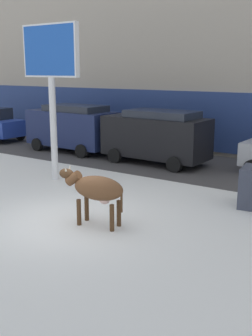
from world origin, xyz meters
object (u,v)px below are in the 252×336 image
(cow_brown, at_px, (96,189))
(car_navy_van, at_px, (72,127))
(pedestrian_by_cars, at_px, (205,136))
(billboard, at_px, (51,61))
(car_black_van, at_px, (156,135))
(pedestrian_near_billboard, at_px, (102,126))

(cow_brown, xyz_separation_m, car_navy_van, (-7.38, 7.42, 0.25))
(car_navy_van, xyz_separation_m, pedestrian_by_cars, (5.75, 3.11, -0.36))
(billboard, xyz_separation_m, car_navy_van, (-3.16, 4.56, -3.07))
(billboard, distance_m, pedestrian_by_cars, 8.80)
(cow_brown, distance_m, pedestrian_by_cars, 10.66)
(pedestrian_by_cars, bearing_deg, car_navy_van, -151.55)
(car_navy_van, distance_m, car_black_van, 4.88)
(cow_brown, bearing_deg, car_black_van, 108.78)
(cow_brown, distance_m, pedestrian_near_billboard, 13.14)
(billboard, xyz_separation_m, pedestrian_by_cars, (2.59, 7.67, -3.43))
(pedestrian_by_cars, bearing_deg, car_black_van, -105.28)
(pedestrian_near_billboard, bearing_deg, pedestrian_by_cars, 0.00)
(car_navy_van, height_order, pedestrian_by_cars, car_navy_van)
(car_black_van, xyz_separation_m, pedestrian_near_billboard, (-5.37, 3.18, -0.36))
(cow_brown, relative_size, pedestrian_by_cars, 1.12)
(car_black_van, bearing_deg, pedestrian_near_billboard, 149.35)
(cow_brown, distance_m, car_black_van, 7.77)
(pedestrian_near_billboard, bearing_deg, cow_brown, -53.25)
(car_black_van, xyz_separation_m, pedestrian_by_cars, (0.87, 3.18, -0.36))
(billboard, relative_size, pedestrian_by_cars, 3.21)
(cow_brown, height_order, billboard, billboard)
(car_navy_van, bearing_deg, pedestrian_by_cars, 28.45)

